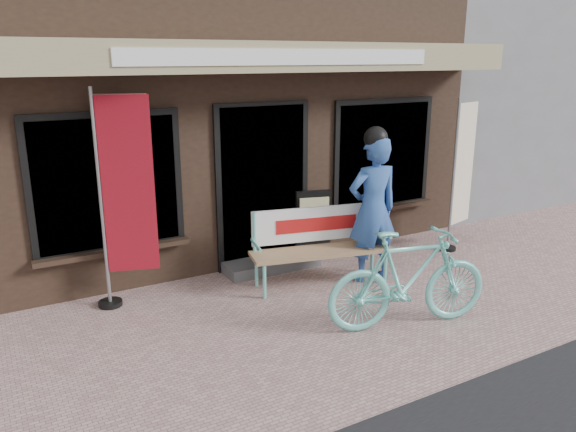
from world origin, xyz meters
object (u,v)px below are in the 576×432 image
bench (319,240)px  bicycle (409,279)px  nobori_cream (461,172)px  menu_stand (313,225)px  nobori_red (124,197)px  person (373,207)px

bench → bicycle: bicycle is taller
nobori_cream → menu_stand: nobori_cream is taller
menu_stand → bicycle: bearing=-80.0°
bench → nobori_red: size_ratio=0.74×
bicycle → menu_stand: size_ratio=1.81×
nobori_cream → menu_stand: 2.33m
person → bicycle: (-0.46, -1.23, -0.43)m
nobori_red → nobori_cream: nobori_red is taller
bench → nobori_red: bearing=179.8°
bicycle → bench: bearing=20.8°
nobori_red → nobori_cream: (4.76, -0.34, -0.13)m
person → nobori_red: 2.97m
nobori_cream → menu_stand: size_ratio=2.25×
bench → nobori_red: (-2.23, 0.50, 0.71)m
bench → bicycle: size_ratio=1.02×
nobori_red → bicycle: bearing=-21.7°
person → nobori_red: nobori_red is taller
bicycle → menu_stand: 2.24m
bicycle → nobori_red: 3.19m
nobori_red → nobori_cream: bearing=13.7°
person → menu_stand: person is taller
person → nobori_cream: 1.96m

